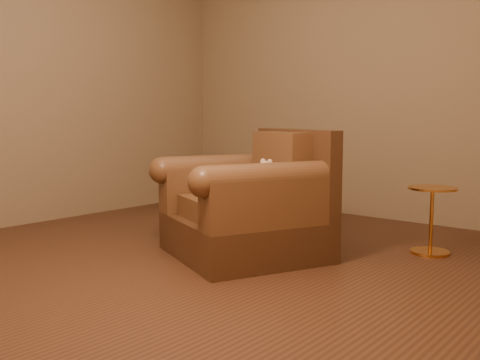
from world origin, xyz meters
The scene contains 6 objects.
floor centered at (0.00, 0.00, 0.00)m, with size 4.00×4.00×0.00m, color #502E1B.
room centered at (0.00, 0.00, 1.71)m, with size 4.02×4.02×2.71m.
armchair centered at (0.25, 0.11, 0.34)m, with size 1.27×1.25×0.88m.
teddy_bear centered at (0.32, 0.17, 0.52)m, with size 0.19×0.22×0.26m.
guidebook centered at (0.14, -0.07, 0.44)m, with size 0.46×0.40×0.03m.
side_table centered at (1.22, 0.96, 0.26)m, with size 0.34×0.34×0.48m.
Camera 1 is at (2.55, -2.77, 0.96)m, focal length 40.00 mm.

